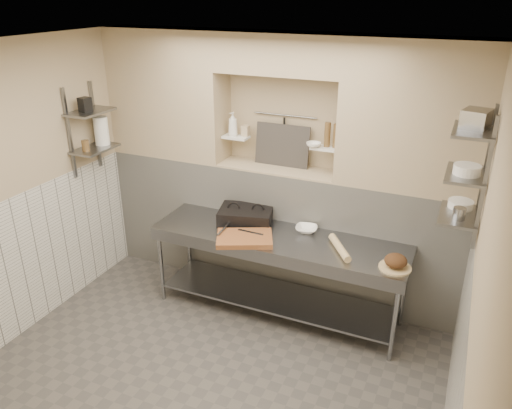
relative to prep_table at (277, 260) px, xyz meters
The scene contains 48 objects.
floor 1.39m from the prep_table, 100.80° to the right, with size 4.00×3.90×0.10m, color #4D4944.
ceiling 2.51m from the prep_table, 100.80° to the right, with size 4.00×3.90×0.10m, color silver.
wall_left 2.67m from the prep_table, 152.53° to the right, with size 0.10×3.90×2.80m, color tan.
wall_right 2.30m from the prep_table, 32.97° to the right, with size 0.10×3.90×2.80m, color tan.
wall_back 1.14m from the prep_table, 105.44° to the left, with size 4.00×0.10×2.80m, color tan.
backwall_lower 0.61m from the prep_table, 111.71° to the left, with size 4.00×0.40×1.40m, color silver.
alcove_sill 0.98m from the prep_table, 111.71° to the left, with size 1.30×0.40×0.02m, color tan.
backwall_pillar_left 2.20m from the prep_table, 159.92° to the left, with size 1.35×0.40×1.40m, color tan.
backwall_pillar_right 1.91m from the prep_table, 27.28° to the left, with size 1.35×0.40×1.40m, color tan.
backwall_header 2.05m from the prep_table, 111.71° to the left, with size 1.30×0.40×0.40m, color tan.
wainscot_left 2.51m from the prep_table, 151.90° to the right, with size 0.02×3.90×1.40m, color silver.
wainscot_right 2.13m from the prep_table, 33.85° to the right, with size 0.02×3.90×1.40m, color silver.
alcove_shelf_left 1.40m from the prep_table, 142.01° to the left, with size 0.28×0.16×0.03m, color white.
alcove_shelf_right 1.23m from the prep_table, 64.17° to the left, with size 0.28×0.16×0.03m, color white.
utensil_rail 1.52m from the prep_table, 107.03° to the left, with size 0.02×0.02×0.70m, color gray.
hanging_steel 1.36m from the prep_table, 107.48° to the left, with size 0.02×0.02×0.30m, color black.
splash_panel 1.22m from the prep_table, 108.70° to the left, with size 0.60×0.02×0.45m, color #383330.
shelf_rail_left_a 2.49m from the prep_table, behind, with size 0.03×0.03×0.95m, color slate.
shelf_rail_left_b 2.51m from the prep_table, behind, with size 0.03×0.03×0.95m, color slate.
wall_shelf_left_lower 2.28m from the prep_table, behind, with size 0.30×0.50×0.03m, color slate.
wall_shelf_left_upper 2.48m from the prep_table, behind, with size 0.30×0.50×0.03m, color slate.
shelf_rail_right_a 2.13m from the prep_table, ahead, with size 0.03×0.03×1.05m, color slate.
shelf_rail_right_b 2.15m from the prep_table, 10.78° to the right, with size 0.03×0.03×1.05m, color slate.
wall_shelf_right_lower 1.83m from the prep_table, ahead, with size 0.30×0.50×0.03m, color slate.
wall_shelf_right_mid 2.02m from the prep_table, ahead, with size 0.30×0.50×0.03m, color slate.
wall_shelf_right_upper 2.25m from the prep_table, ahead, with size 0.30×0.50×0.03m, color slate.
prep_table is the anchor object (origin of this frame).
panini_press 0.59m from the prep_table, 155.95° to the left, with size 0.63×0.52×0.15m.
cutting_board 0.44m from the prep_table, 144.10° to the right, with size 0.54×0.38×0.05m, color brown.
knife_blade 0.41m from the prep_table, 159.16° to the right, with size 0.28×0.03×0.01m, color gray.
tongs 0.63m from the prep_table, 162.59° to the right, with size 0.03×0.03×0.28m, color gray.
mixing_bowl 0.43m from the prep_table, 46.77° to the left, with size 0.22×0.22×0.05m, color white.
rolling_pin 0.70m from the prep_table, ahead, with size 0.07×0.07×0.47m, color #D0BB85.
bread_board 1.21m from the prep_table, ahead, with size 0.29×0.29×0.02m, color #D0BB85.
bread_loaf 1.23m from the prep_table, ahead, with size 0.20×0.20×0.12m, color #4C2D19.
bottle_soap 1.52m from the prep_table, 143.49° to the left, with size 0.10×0.10×0.26m, color white.
jar_alcove 1.43m from the prep_table, 135.71° to the left, with size 0.08×0.08×0.12m, color tan.
bowl_alcove 1.22m from the prep_table, 71.91° to the left, with size 0.15×0.15×0.05m, color white.
condiment_a 1.38m from the prep_table, 57.41° to the left, with size 0.07×0.07×0.24m, color brown.
condiment_b 1.36m from the prep_table, 63.89° to the left, with size 0.06×0.06×0.25m, color brown.
condiment_c 1.33m from the prep_table, 54.58° to the left, with size 0.06×0.06×0.11m, color white.
jug_left 2.35m from the prep_table, behind, with size 0.15×0.15×0.31m, color white.
jar_left 2.32m from the prep_table, behind, with size 0.08×0.08×0.12m, color brown.
box_left_upper 2.53m from the prep_table, behind, with size 0.11×0.11×0.15m, color black.
bowl_right 1.85m from the prep_table, ahead, with size 0.20×0.20×0.06m, color white.
canister_right 1.87m from the prep_table, ahead, with size 0.10×0.10×0.10m, color gray.
bowl_right_mid 2.05m from the prep_table, ahead, with size 0.21×0.21×0.08m, color white.
basket_right 2.30m from the prep_table, ahead, with size 0.18×0.22×0.14m, color gray.
Camera 1 is at (1.81, -2.96, 3.19)m, focal length 35.00 mm.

